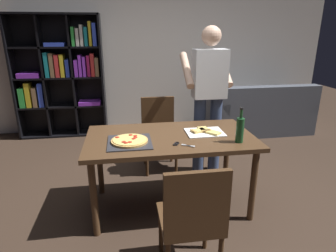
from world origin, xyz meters
name	(u,v)px	position (x,y,z in m)	size (l,w,h in m)	color
ground_plane	(170,204)	(0.00, 0.00, 0.00)	(12.00, 12.00, 0.00)	#38281E
back_wall	(146,49)	(0.00, 2.60, 1.40)	(6.40, 0.10, 2.80)	silver
dining_table	(170,144)	(0.00, 0.00, 0.67)	(1.57, 0.86, 0.75)	#4C331E
chair_near_camera	(192,216)	(0.00, -0.91, 0.51)	(0.42, 0.42, 0.90)	#472D19
chair_far_side	(159,129)	(0.00, 0.91, 0.51)	(0.42, 0.42, 0.90)	#472D19
couch	(260,115)	(1.90, 1.99, 0.30)	(1.71, 0.87, 0.85)	#4C515B
bookshelf	(61,74)	(-1.41, 2.38, 1.02)	(1.40, 0.35, 1.95)	black
person_serving_pizza	(208,93)	(0.56, 0.69, 1.00)	(0.55, 0.54, 1.75)	#38476B
pepperoni_pizza_on_tray	(130,141)	(-0.39, -0.11, 0.77)	(0.39, 0.39, 0.04)	#2D2D33
pizza_slices_on_towel	(205,132)	(0.34, 0.04, 0.76)	(0.36, 0.28, 0.03)	white
wine_bottle	(240,129)	(0.58, -0.24, 0.87)	(0.07, 0.07, 0.32)	#194723
kitchen_scissors	(180,144)	(0.05, -0.23, 0.76)	(0.19, 0.15, 0.01)	silver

